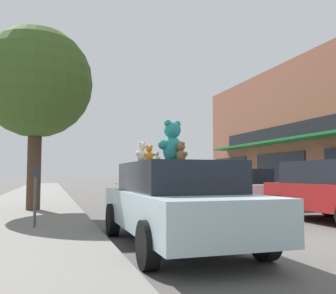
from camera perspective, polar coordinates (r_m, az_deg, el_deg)
ground_plane at (r=7.52m, az=21.89°, el=-13.55°), size 260.00×260.00×0.00m
plush_art_car at (r=6.69m, az=1.19°, el=-8.27°), size 1.97×4.67×1.48m
teddy_bear_giant at (r=7.11m, az=0.65°, el=0.72°), size 0.62×0.44×0.82m
teddy_bear_white at (r=6.70m, az=-4.08°, el=-0.82°), size 0.26×0.24×0.37m
teddy_bear_green at (r=7.64m, az=1.71°, el=-1.38°), size 0.20×0.25×0.33m
teddy_bear_orange at (r=6.37m, az=-2.91°, el=-1.02°), size 0.21×0.13×0.29m
teddy_bear_cream at (r=7.07m, az=-1.75°, el=-1.59°), size 0.15×0.15×0.22m
teddy_bear_brown at (r=6.89m, az=2.03°, el=-0.88°), size 0.22×0.29×0.38m
parked_car_far_right at (r=15.40m, az=10.43°, el=-5.90°), size 2.11×4.75×1.48m
street_tree at (r=12.74m, az=-19.44°, el=9.21°), size 3.53×3.53×5.79m
parking_meter at (r=8.32m, az=-19.56°, el=-5.91°), size 0.14×0.10×1.27m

